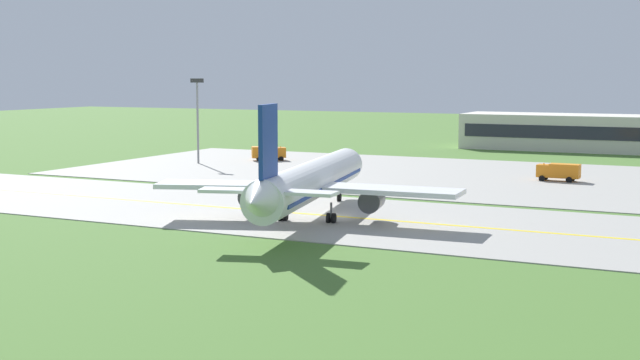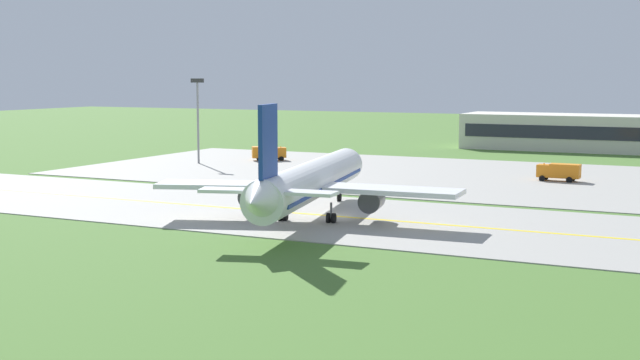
{
  "view_description": "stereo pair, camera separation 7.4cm",
  "coord_description": "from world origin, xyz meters",
  "px_view_note": "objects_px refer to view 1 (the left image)",
  "views": [
    {
      "loc": [
        38.19,
        -82.66,
        15.17
      ],
      "look_at": [
        -1.63,
        -0.45,
        4.0
      ],
      "focal_mm": 47.98,
      "sensor_mm": 36.0,
      "label": 1
    },
    {
      "loc": [
        38.26,
        -82.63,
        15.17
      ],
      "look_at": [
        -1.63,
        -0.45,
        4.0
      ],
      "focal_mm": 47.98,
      "sensor_mm": 36.0,
      "label": 2
    }
  ],
  "objects_px": {
    "airplane_lead": "(311,181)",
    "service_truck_catering": "(559,171)",
    "apron_light_mast": "(197,110)",
    "service_truck_baggage": "(268,152)"
  },
  "relations": [
    {
      "from": "airplane_lead",
      "to": "service_truck_catering",
      "type": "bearing_deg",
      "value": 68.84
    },
    {
      "from": "service_truck_baggage",
      "to": "service_truck_catering",
      "type": "distance_m",
      "value": 53.01
    },
    {
      "from": "service_truck_baggage",
      "to": "service_truck_catering",
      "type": "bearing_deg",
      "value": -8.77
    },
    {
      "from": "service_truck_baggage",
      "to": "apron_light_mast",
      "type": "height_order",
      "value": "apron_light_mast"
    },
    {
      "from": "airplane_lead",
      "to": "apron_light_mast",
      "type": "bearing_deg",
      "value": 134.92
    },
    {
      "from": "airplane_lead",
      "to": "service_truck_catering",
      "type": "relative_size",
      "value": 6.53
    },
    {
      "from": "service_truck_baggage",
      "to": "service_truck_catering",
      "type": "height_order",
      "value": "same"
    },
    {
      "from": "airplane_lead",
      "to": "service_truck_catering",
      "type": "xyz_separation_m",
      "value": [
        17.46,
        45.11,
        -2.6
      ]
    },
    {
      "from": "service_truck_catering",
      "to": "airplane_lead",
      "type": "bearing_deg",
      "value": -111.16
    },
    {
      "from": "apron_light_mast",
      "to": "service_truck_catering",
      "type": "bearing_deg",
      "value": 1.47
    }
  ]
}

